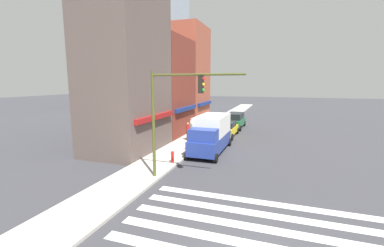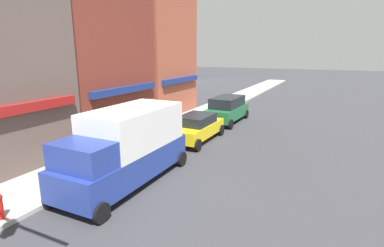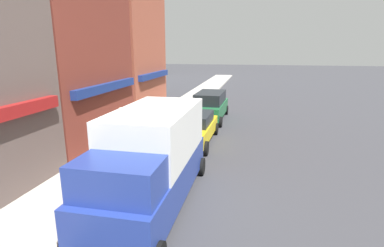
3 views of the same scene
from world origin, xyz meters
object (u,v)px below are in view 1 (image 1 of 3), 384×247
(suv_green, at_px, (235,120))
(pedestrian_grey_coat, at_px, (191,131))
(traffic_signal, at_px, (173,107))
(sedan_yellow, at_px, (227,129))
(pedestrian_white_shirt, at_px, (191,126))
(pedestrian_red_jacket, at_px, (188,131))
(box_truck_blue, at_px, (211,133))
(fire_hydrant, at_px, (172,156))

(suv_green, distance_m, pedestrian_grey_coat, 9.38)
(suv_green, bearing_deg, traffic_signal, 179.94)
(sedan_yellow, distance_m, pedestrian_white_shirt, 3.84)
(pedestrian_red_jacket, height_order, pedestrian_white_shirt, same)
(box_truck_blue, relative_size, suv_green, 1.31)
(traffic_signal, relative_size, pedestrian_red_jacket, 3.61)
(traffic_signal, relative_size, suv_green, 1.35)
(box_truck_blue, bearing_deg, sedan_yellow, 0.03)
(box_truck_blue, relative_size, pedestrian_white_shirt, 3.50)
(suv_green, relative_size, pedestrian_white_shirt, 2.68)
(suv_green, xyz_separation_m, pedestrian_grey_coat, (-8.92, 2.89, 0.04))
(box_truck_blue, xyz_separation_m, pedestrian_red_jacket, (2.84, 3.07, -0.51))
(traffic_signal, distance_m, pedestrian_red_jacket, 10.64)
(box_truck_blue, xyz_separation_m, sedan_yellow, (6.61, 0.00, -0.75))
(pedestrian_white_shirt, bearing_deg, sedan_yellow, 111.65)
(traffic_signal, xyz_separation_m, pedestrian_red_jacket, (9.76, 2.62, -3.32))
(suv_green, bearing_deg, pedestrian_grey_coat, 163.36)
(fire_hydrant, bearing_deg, suv_green, -5.98)
(pedestrian_grey_coat, bearing_deg, pedestrian_red_jacket, 173.19)
(pedestrian_grey_coat, bearing_deg, suv_green, 6.31)
(traffic_signal, xyz_separation_m, pedestrian_white_shirt, (12.73, 3.30, -3.32))
(box_truck_blue, bearing_deg, suv_green, 0.03)
(box_truck_blue, height_order, pedestrian_white_shirt, box_truck_blue)
(box_truck_blue, distance_m, sedan_yellow, 6.65)
(traffic_signal, distance_m, sedan_yellow, 14.00)
(traffic_signal, height_order, pedestrian_grey_coat, traffic_signal)
(traffic_signal, height_order, box_truck_blue, traffic_signal)
(suv_green, bearing_deg, sedan_yellow, -178.70)
(pedestrian_grey_coat, bearing_deg, fire_hydrant, -146.51)
(box_truck_blue, bearing_deg, fire_hydrant, 157.88)
(pedestrian_white_shirt, relative_size, fire_hydrant, 2.10)
(traffic_signal, bearing_deg, sedan_yellow, -1.91)
(traffic_signal, distance_m, fire_hydrant, 4.84)
(suv_green, distance_m, fire_hydrant, 16.33)
(pedestrian_grey_coat, xyz_separation_m, fire_hydrant, (-7.32, -1.19, -0.46))
(box_truck_blue, bearing_deg, pedestrian_white_shirt, 32.87)
(sedan_yellow, height_order, pedestrian_white_shirt, pedestrian_white_shirt)
(sedan_yellow, xyz_separation_m, fire_hydrant, (-10.78, 1.70, -0.23))
(pedestrian_red_jacket, xyz_separation_m, pedestrian_white_shirt, (2.97, 0.68, 0.00))
(sedan_yellow, xyz_separation_m, pedestrian_grey_coat, (-3.47, 2.89, 0.23))
(traffic_signal, relative_size, fire_hydrant, 7.58)
(fire_hydrant, bearing_deg, box_truck_blue, -22.15)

